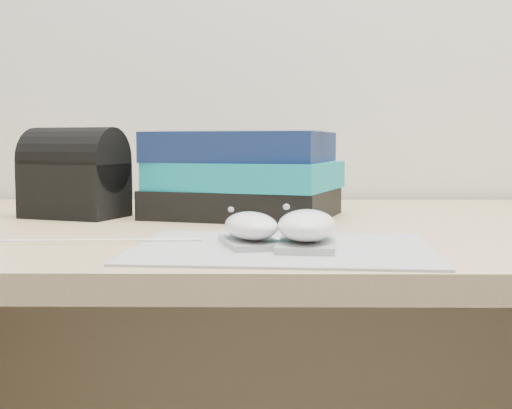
{
  "coord_description": "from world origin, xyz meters",
  "views": [
    {
      "loc": [
        -0.1,
        0.56,
        0.85
      ],
      "look_at": [
        -0.11,
        1.42,
        0.77
      ],
      "focal_mm": 50.0,
      "sensor_mm": 36.0,
      "label": 1
    }
  ],
  "objects_px": {
    "book_stack": "(244,175)",
    "pouch": "(75,174)",
    "mouse_rear": "(251,229)",
    "mouse_front": "(307,229)",
    "desk": "(329,367)"
  },
  "relations": [
    {
      "from": "desk",
      "to": "pouch",
      "type": "height_order",
      "value": "pouch"
    },
    {
      "from": "desk",
      "to": "mouse_front",
      "type": "distance_m",
      "value": 0.42
    },
    {
      "from": "book_stack",
      "to": "pouch",
      "type": "bearing_deg",
      "value": -176.85
    },
    {
      "from": "mouse_front",
      "to": "pouch",
      "type": "bearing_deg",
      "value": 135.88
    },
    {
      "from": "mouse_front",
      "to": "book_stack",
      "type": "bearing_deg",
      "value": 102.72
    },
    {
      "from": "desk",
      "to": "mouse_front",
      "type": "relative_size",
      "value": 13.48
    },
    {
      "from": "desk",
      "to": "pouch",
      "type": "distance_m",
      "value": 0.49
    },
    {
      "from": "mouse_front",
      "to": "mouse_rear",
      "type": "bearing_deg",
      "value": 164.85
    },
    {
      "from": "desk",
      "to": "mouse_rear",
      "type": "distance_m",
      "value": 0.42
    },
    {
      "from": "mouse_rear",
      "to": "book_stack",
      "type": "bearing_deg",
      "value": 92.92
    },
    {
      "from": "mouse_rear",
      "to": "book_stack",
      "type": "distance_m",
      "value": 0.33
    },
    {
      "from": "desk",
      "to": "book_stack",
      "type": "height_order",
      "value": "book_stack"
    },
    {
      "from": "book_stack",
      "to": "pouch",
      "type": "xyz_separation_m",
      "value": [
        -0.26,
        -0.01,
        0.0
      ]
    },
    {
      "from": "desk",
      "to": "mouse_front",
      "type": "height_order",
      "value": "mouse_front"
    },
    {
      "from": "mouse_rear",
      "to": "mouse_front",
      "type": "xyz_separation_m",
      "value": [
        0.06,
        -0.02,
        0.0
      ]
    }
  ]
}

